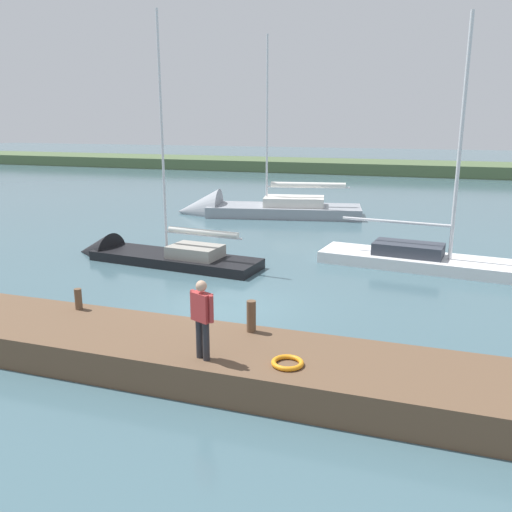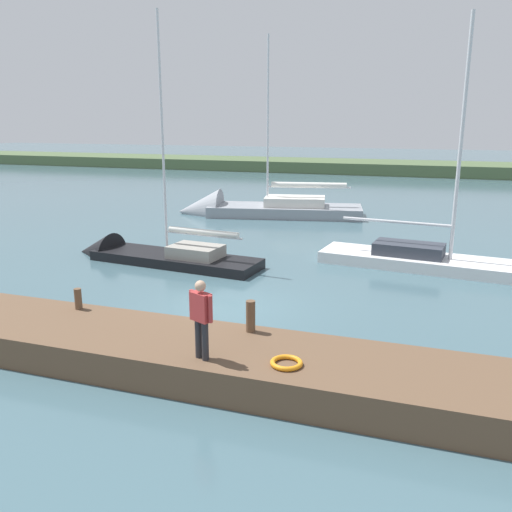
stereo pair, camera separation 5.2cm
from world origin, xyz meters
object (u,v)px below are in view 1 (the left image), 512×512
Objects in this scene: life_ring_buoy at (287,363)px; sailboat_outer_mooring at (249,212)px; mooring_post_near at (78,299)px; sailboat_mid_channel at (147,258)px; mooring_post_far at (251,316)px; person_on_dock at (202,314)px; sailboat_behind_pier at (465,269)px.

sailboat_outer_mooring is at bearing -68.66° from life_ring_buoy.
mooring_post_near is 0.83× the size of life_ring_buoy.
sailboat_outer_mooring is 11.43m from sailboat_mid_channel.
mooring_post_near is 0.74× the size of mooring_post_far.
sailboat_outer_mooring is at bearing -140.12° from person_on_dock.
person_on_dock is at bearing -109.22° from sailboat_behind_pier.
mooring_post_far is 0.07× the size of sailboat_mid_channel.
sailboat_behind_pier is 6.05× the size of person_on_dock.
mooring_post_far is at bearing -110.91° from sailboat_behind_pier.
sailboat_outer_mooring reaches higher than sailboat_behind_pier.
person_on_dock is at bearing 131.81° from sailboat_mid_channel.
mooring_post_far is 10.33m from sailboat_mid_channel.
person_on_dock is at bearing 95.72° from sailboat_outer_mooring.
mooring_post_near is 0.33× the size of person_on_dock.
person_on_dock is (-6.21, 20.57, 1.51)m from sailboat_outer_mooring.
sailboat_mid_channel is at bearing -46.83° from life_ring_buoy.
sailboat_behind_pier reaches higher than mooring_post_far.
sailboat_outer_mooring is (7.94, -20.31, -0.59)m from life_ring_buoy.
sailboat_mid_channel reaches higher than mooring_post_near.
mooring_post_far is 20.05m from sailboat_outer_mooring.
sailboat_behind_pier is 12.80m from person_on_dock.
sailboat_mid_channel reaches higher than mooring_post_far.
mooring_post_near reaches higher than life_ring_buoy.
sailboat_outer_mooring is (11.77, -9.16, 0.10)m from sailboat_behind_pier.
life_ring_buoy is 0.39× the size of person_on_dock.
life_ring_buoy is at bearing 131.44° from mooring_post_far.
life_ring_buoy is 21.81m from sailboat_outer_mooring.
life_ring_buoy is at bearing -102.22° from sailboat_behind_pier.
sailboat_behind_pier is 14.91m from sailboat_outer_mooring.
mooring_post_near is 0.05× the size of sailboat_mid_channel.
mooring_post_near is 7.87m from sailboat_mid_channel.
life_ring_buoy is 0.06× the size of sailboat_outer_mooring.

